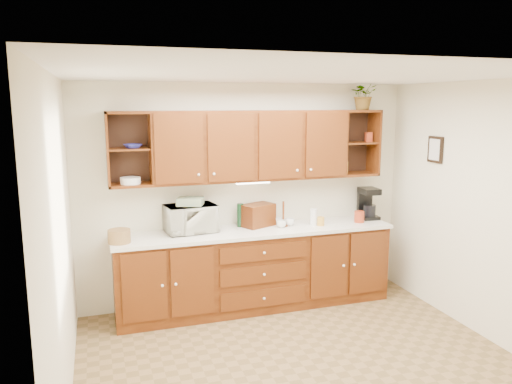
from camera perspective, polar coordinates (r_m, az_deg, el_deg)
floor at (r=4.85m, az=5.46°, el=-19.22°), size 4.00×4.00×0.00m
ceiling at (r=4.23m, az=6.07°, el=13.15°), size 4.00×4.00×0.00m
back_wall at (r=5.97m, az=-0.97°, el=-0.21°), size 4.00×0.00×4.00m
left_wall at (r=4.03m, az=-21.52°, el=-6.06°), size 0.00×3.50×3.50m
right_wall at (r=5.46m, az=25.38°, el=-2.18°), size 0.00×3.50×3.50m
base_cabinets at (r=5.91m, az=-0.09°, el=-8.85°), size 3.20×0.60×0.90m
countertop at (r=5.76m, az=-0.06°, el=-4.46°), size 3.24×0.64×0.04m
upper_cabinets at (r=5.74m, az=-0.43°, el=5.35°), size 3.20×0.33×0.80m
undercabinet_light at (r=5.74m, az=-0.35°, el=1.09°), size 0.40×0.05×0.02m
framed_picture at (r=6.05m, az=19.82°, el=4.59°), size 0.03×0.24×0.30m
wicker_basket at (r=5.38m, az=-15.36°, el=-4.90°), size 0.23×0.23×0.14m
microwave at (r=5.65m, az=-7.48°, el=-3.02°), size 0.60×0.45×0.31m
towel_stack at (r=5.61m, az=-7.53°, el=-1.07°), size 0.33×0.29×0.08m
wine_bottle at (r=5.84m, az=-1.83°, el=-2.66°), size 0.09×0.09×0.28m
woven_tray at (r=5.81m, az=-7.07°, el=-4.13°), size 0.33×0.12×0.32m
bread_box at (r=5.87m, az=0.21°, el=-2.65°), size 0.44×0.37×0.26m
mug_tree at (r=5.90m, az=3.13°, el=-3.46°), size 0.25×0.26×0.30m
canister_red at (r=6.19m, az=11.71°, el=-2.79°), size 0.15×0.15×0.14m
canister_white at (r=5.95m, az=6.59°, el=-2.87°), size 0.10×0.10×0.20m
canister_yellow at (r=5.96m, az=7.41°, el=-3.34°), size 0.10×0.10×0.10m
coffee_maker at (r=6.43m, az=12.66°, el=-1.30°), size 0.22×0.28×0.39m
bowl_stack at (r=5.45m, az=-13.91°, el=5.10°), size 0.24×0.24×0.04m
plate_stack at (r=5.50m, az=-14.17°, el=1.28°), size 0.28×0.28×0.07m
pantry_box_yellow at (r=6.21m, az=9.98°, el=2.81°), size 0.09×0.07×0.15m
pantry_box_red at (r=6.33m, az=12.74°, el=6.15°), size 0.09×0.08×0.12m
potted_plant at (r=6.25m, az=12.20°, el=10.85°), size 0.37×0.34×0.37m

